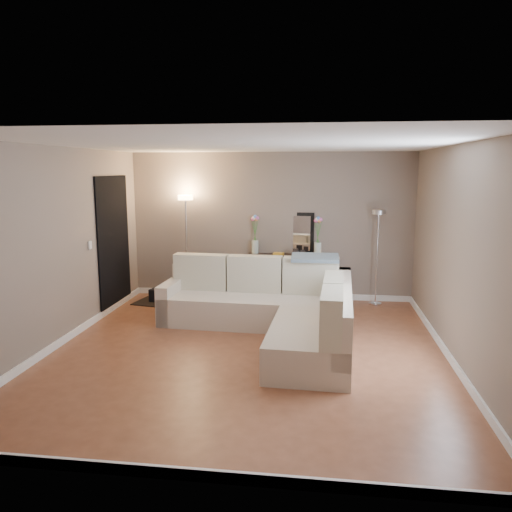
# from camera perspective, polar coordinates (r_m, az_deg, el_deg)

# --- Properties ---
(floor) EXTENTS (5.00, 5.50, 0.01)m
(floor) POSITION_cam_1_polar(r_m,az_deg,el_deg) (6.53, -0.93, -10.81)
(floor) COLOR brown
(floor) RESTS_ON ground
(ceiling) EXTENTS (5.00, 5.50, 0.01)m
(ceiling) POSITION_cam_1_polar(r_m,az_deg,el_deg) (6.12, -1.00, 12.71)
(ceiling) COLOR white
(ceiling) RESTS_ON ground
(wall_back) EXTENTS (5.00, 0.02, 2.60)m
(wall_back) POSITION_cam_1_polar(r_m,az_deg,el_deg) (8.91, 1.65, 3.43)
(wall_back) COLOR gray
(wall_back) RESTS_ON ground
(wall_front) EXTENTS (5.00, 0.02, 2.60)m
(wall_front) POSITION_cam_1_polar(r_m,az_deg,el_deg) (3.55, -7.58, -6.67)
(wall_front) COLOR gray
(wall_front) RESTS_ON ground
(wall_left) EXTENTS (0.02, 5.50, 2.60)m
(wall_left) POSITION_cam_1_polar(r_m,az_deg,el_deg) (7.01, -21.71, 0.95)
(wall_left) COLOR gray
(wall_left) RESTS_ON ground
(wall_right) EXTENTS (0.02, 5.50, 2.60)m
(wall_right) POSITION_cam_1_polar(r_m,az_deg,el_deg) (6.33, 22.11, 0.03)
(wall_right) COLOR gray
(wall_right) RESTS_ON ground
(baseboard_back) EXTENTS (5.00, 0.03, 0.10)m
(baseboard_back) POSITION_cam_1_polar(r_m,az_deg,el_deg) (9.11, 1.60, -4.43)
(baseboard_back) COLOR white
(baseboard_back) RESTS_ON ground
(baseboard_front) EXTENTS (5.00, 0.03, 0.10)m
(baseboard_front) POSITION_cam_1_polar(r_m,az_deg,el_deg) (4.11, -7.05, -23.54)
(baseboard_front) COLOR white
(baseboard_front) RESTS_ON ground
(baseboard_left) EXTENTS (0.03, 5.50, 0.10)m
(baseboard_left) POSITION_cam_1_polar(r_m,az_deg,el_deg) (7.29, -20.90, -8.80)
(baseboard_left) COLOR white
(baseboard_left) RESTS_ON ground
(baseboard_right) EXTENTS (0.03, 5.50, 0.10)m
(baseboard_right) POSITION_cam_1_polar(r_m,az_deg,el_deg) (6.64, 21.19, -10.65)
(baseboard_right) COLOR white
(baseboard_right) RESTS_ON ground
(doorway) EXTENTS (0.02, 1.20, 2.20)m
(doorway) POSITION_cam_1_polar(r_m,az_deg,el_deg) (8.53, -15.93, 1.41)
(doorway) COLOR black
(doorway) RESTS_ON ground
(switch_plate) EXTENTS (0.02, 0.08, 0.12)m
(switch_plate) POSITION_cam_1_polar(r_m,az_deg,el_deg) (7.76, -18.43, 1.20)
(switch_plate) COLOR white
(switch_plate) RESTS_ON ground
(sectional_sofa) EXTENTS (2.85, 2.81, 0.99)m
(sectional_sofa) POSITION_cam_1_polar(r_m,az_deg,el_deg) (7.09, 2.28, -5.98)
(sectional_sofa) COLOR beige
(sectional_sofa) RESTS_ON floor
(throw_blanket) EXTENTS (0.71, 0.42, 0.09)m
(throw_blanket) POSITION_cam_1_polar(r_m,az_deg,el_deg) (7.58, 6.77, -0.19)
(throw_blanket) COLOR slate
(throw_blanket) RESTS_ON sectional_sofa
(console_table) EXTENTS (1.36, 0.51, 0.81)m
(console_table) POSITION_cam_1_polar(r_m,az_deg,el_deg) (8.89, 2.87, -2.08)
(console_table) COLOR black
(console_table) RESTS_ON floor
(leaning_mirror) EXTENTS (0.94, 0.15, 0.73)m
(leaning_mirror) POSITION_cam_1_polar(r_m,az_deg,el_deg) (8.92, 3.65, 2.68)
(leaning_mirror) COLOR black
(leaning_mirror) RESTS_ON console_table
(table_decor) EXTENTS (0.56, 0.16, 0.13)m
(table_decor) POSITION_cam_1_polar(r_m,az_deg,el_deg) (8.77, 3.36, 0.30)
(table_decor) COLOR gold
(table_decor) RESTS_ON console_table
(flower_vase_left) EXTENTS (0.16, 0.14, 0.70)m
(flower_vase_left) POSITION_cam_1_polar(r_m,az_deg,el_deg) (8.89, -0.11, 2.15)
(flower_vase_left) COLOR silver
(flower_vase_left) RESTS_ON console_table
(flower_vase_right) EXTENTS (0.16, 0.14, 0.70)m
(flower_vase_right) POSITION_cam_1_polar(r_m,az_deg,el_deg) (8.68, 7.08, 1.89)
(flower_vase_right) COLOR silver
(flower_vase_right) RESTS_ON console_table
(floor_lamp_lit) EXTENTS (0.30, 0.30, 1.85)m
(floor_lamp_lit) POSITION_cam_1_polar(r_m,az_deg,el_deg) (8.98, -8.00, 3.43)
(floor_lamp_lit) COLOR silver
(floor_lamp_lit) RESTS_ON floor
(floor_lamp_unlit) EXTENTS (0.27, 0.27, 1.63)m
(floor_lamp_unlit) POSITION_cam_1_polar(r_m,az_deg,el_deg) (8.67, 13.75, 1.98)
(floor_lamp_unlit) COLOR silver
(floor_lamp_unlit) RESTS_ON floor
(charcoal_rug) EXTENTS (1.35, 1.11, 0.02)m
(charcoal_rug) POSITION_cam_1_polar(r_m,az_deg,el_deg) (8.96, -9.37, -5.09)
(charcoal_rug) COLOR black
(charcoal_rug) RESTS_ON floor
(black_bag) EXTENTS (0.38, 0.30, 0.22)m
(black_bag) POSITION_cam_1_polar(r_m,az_deg,el_deg) (8.93, -10.84, -4.41)
(black_bag) COLOR black
(black_bag) RESTS_ON charcoal_rug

